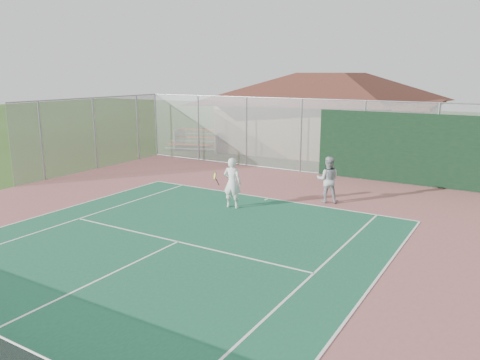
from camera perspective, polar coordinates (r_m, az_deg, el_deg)
name	(u,v)px	position (r m, az deg, el deg)	size (l,w,h in m)	color
back_fence	(365,143)	(21.38, 15.05, 4.41)	(20.08, 0.11, 3.53)	gray
side_fence_left	(95,134)	(24.15, -17.28, 5.40)	(0.08, 9.00, 3.50)	gray
clubhouse	(330,104)	(29.03, 10.96, 9.05)	(13.29, 9.23, 5.55)	tan
bleachers	(199,139)	(29.17, -5.02, 4.96)	(3.79, 2.80, 1.22)	#B04028
player_white_front	(232,183)	(16.39, -0.98, -0.39)	(1.07, 0.73, 1.79)	white
player_grey_back	(328,180)	(17.38, 10.66, -0.01)	(1.00, 0.89, 1.70)	#A3A5A8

